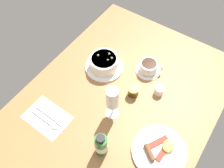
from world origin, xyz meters
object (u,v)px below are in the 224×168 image
Objects in this scene: porridge_bowl at (104,63)px; cutlery_setting at (48,118)px; sauce_bottle_green at (101,145)px; coffee_cup at (149,67)px; creamer_jug at (159,91)px; jam_jar at (133,91)px; wine_glass at (112,99)px; breakfast_plate at (159,150)px.

porridge_bowl is 38.04cm from cutlery_setting.
porridge_bowl is 1.40× the size of sauce_bottle_green.
coffee_cup is 0.96× the size of sauce_bottle_green.
creamer_jug is 0.96× the size of jam_jar.
creamer_jug is 12.17cm from jam_jar.
creamer_jug is 26.65cm from wine_glass.
jam_jar is at bearing -127.01° from breakfast_plate.
sauce_bottle_green is 24.30cm from breakfast_plate.
porridge_bowl is 27.92cm from wine_glass.
breakfast_plate is (-13.12, 19.75, -5.32)cm from sauce_bottle_green.
porridge_bowl reaches higher than breakfast_plate.
sauce_bottle_green is (47.10, 4.76, 3.38)cm from coffee_cup.
cutlery_setting is at bearing -87.09° from sauce_bottle_green.
sauce_bottle_green is at bearing 33.92° from porridge_bowl.
coffee_cup is 47.46cm from sauce_bottle_green.
coffee_cup is at bearing 119.24° from porridge_bowl.
breakfast_plate is at bearing 52.99° from jam_jar.
breakfast_plate is (3.68, 25.89, -11.46)cm from wine_glass.
cutlery_setting is 40.89cm from jam_jar.
jam_jar is at bearing 3.67° from coffee_cup.
jam_jar is 0.37× the size of sauce_bottle_green.
wine_glass is 1.35× the size of sauce_bottle_green.
wine_glass is at bearing 128.96° from cutlery_setting.
sauce_bottle_green is at bearing -8.83° from creamer_jug.
breakfast_plate reaches higher than cutlery_setting.
sauce_bottle_green is (38.20, -5.93, 4.17)cm from creamer_jug.
coffee_cup is (-10.94, 19.55, -0.88)cm from porridge_bowl.
cutlery_setting is at bearing -51.04° from wine_glass.
wine_glass is (-18.26, 22.58, 12.16)cm from cutlery_setting.
porridge_bowl is at bearing -136.82° from wine_glass.
cutlery_setting is at bearing -26.27° from coffee_cup.
sauce_bottle_green reaches higher than creamer_jug.
porridge_bowl is 1.46× the size of coffee_cup.
wine_glass reaches higher than creamer_jug.
jam_jar is (-32.27, 25.01, 2.33)cm from cutlery_setting.
wine_glass reaches higher than coffee_cup.
wine_glass is at bearing 43.18° from porridge_bowl.
sauce_bottle_green is (16.80, 6.15, -6.14)cm from wine_glass.
coffee_cup is 41.94cm from breakfast_plate.
porridge_bowl is at bearing -60.76° from coffee_cup.
creamer_jug is 0.36× the size of sauce_bottle_green.
creamer_jug is at bearing 150.56° from wine_glass.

